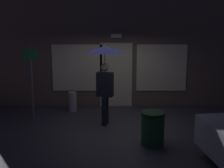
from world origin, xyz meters
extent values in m
plane|color=#38353A|center=(0.00, 0.00, 0.00)|extent=(18.00, 18.00, 0.00)
cube|color=brown|center=(0.00, 2.35, 2.02)|extent=(10.38, 0.30, 4.05)
cube|color=beige|center=(0.00, 2.18, 1.10)|extent=(1.10, 0.04, 2.20)
cube|color=beige|center=(-1.33, 2.18, 1.35)|extent=(1.71, 0.04, 1.60)
cube|color=beige|center=(1.56, 2.18, 1.35)|extent=(1.71, 0.04, 1.60)
cube|color=white|center=(0.00, 2.10, 2.45)|extent=(0.36, 0.16, 0.12)
cylinder|color=black|center=(-0.31, 0.36, 0.42)|extent=(0.15, 0.15, 0.85)
cylinder|color=black|center=(-0.36, 0.17, 0.42)|extent=(0.15, 0.15, 0.85)
cube|color=black|center=(-0.34, 0.27, 1.19)|extent=(0.51, 0.35, 0.68)
cube|color=silver|center=(-0.37, 0.39, 1.19)|extent=(0.14, 0.05, 0.55)
cube|color=#B28C19|center=(-0.37, 0.39, 1.17)|extent=(0.05, 0.04, 0.44)
sphere|color=tan|center=(-0.34, 0.27, 1.68)|extent=(0.23, 0.23, 0.23)
cylinder|color=slate|center=(-0.34, 0.27, 1.75)|extent=(0.02, 0.02, 1.05)
cone|color=#14144C|center=(-0.34, 0.27, 2.19)|extent=(1.05, 1.05, 0.17)
cylinder|color=black|center=(2.36, -1.62, 0.32)|extent=(0.66, 0.31, 0.64)
cylinder|color=#595B60|center=(-2.52, 0.66, 1.12)|extent=(0.07, 0.07, 2.24)
cube|color=#198C33|center=(-2.52, 0.64, 1.99)|extent=(0.40, 0.02, 0.30)
cylinder|color=#B2A899|center=(-1.44, 1.54, 0.32)|extent=(0.27, 0.27, 0.65)
cylinder|color=#1E4C23|center=(0.84, -1.22, 0.39)|extent=(0.56, 0.56, 0.77)
cylinder|color=black|center=(0.84, -1.22, 0.80)|extent=(0.58, 0.58, 0.06)
camera|label=1|loc=(-0.14, -8.33, 3.06)|focal=49.84mm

